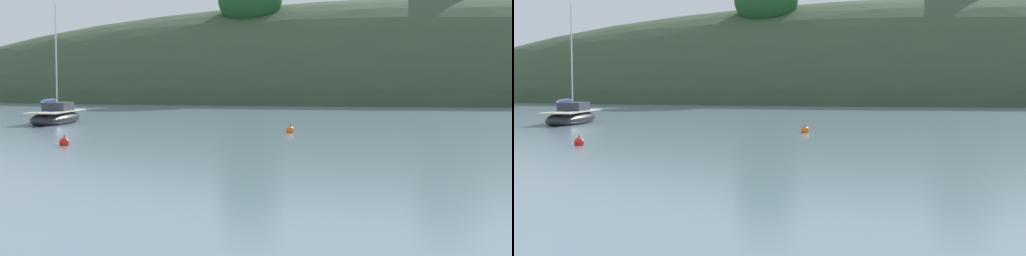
% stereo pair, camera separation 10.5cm
% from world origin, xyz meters
% --- Properties ---
extents(sailboat_black_sloop, '(2.34, 6.59, 7.86)m').
position_xyz_m(sailboat_black_sloop, '(-14.84, 39.59, 0.40)').
color(sailboat_black_sloop, '#232328').
rests_on(sailboat_black_sloop, ground).
extents(mooring_buoy_outer, '(0.44, 0.44, 0.54)m').
position_xyz_m(mooring_buoy_outer, '(0.48, 33.34, 0.12)').
color(mooring_buoy_outer, orange).
rests_on(mooring_buoy_outer, ground).
extents(mooring_buoy_channel, '(0.44, 0.44, 0.54)m').
position_xyz_m(mooring_buoy_channel, '(-8.96, 25.21, 0.12)').
color(mooring_buoy_channel, red).
rests_on(mooring_buoy_channel, ground).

